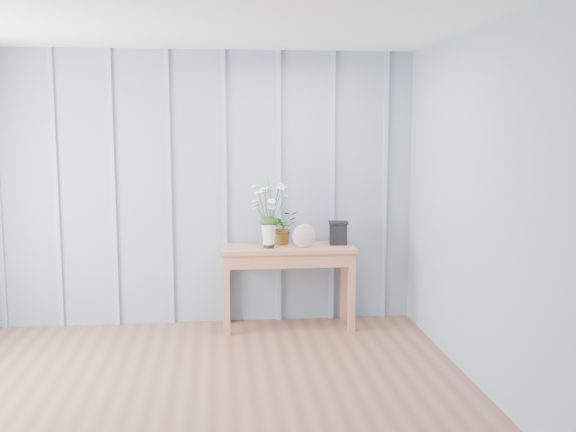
{
  "coord_description": "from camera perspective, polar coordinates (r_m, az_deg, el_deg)",
  "views": [
    {
      "loc": [
        0.2,
        -3.93,
        1.83
      ],
      "look_at": [
        0.81,
        1.94,
        1.03
      ],
      "focal_mm": 42.0,
      "sensor_mm": 36.0,
      "label": 1
    }
  ],
  "objects": [
    {
      "name": "felt_disc_vessel",
      "position": [
        5.96,
        1.37,
        -1.7
      ],
      "size": [
        0.22,
        0.1,
        0.21
      ],
      "primitive_type": "ellipsoid",
      "rotation": [
        0.0,
        0.0,
        0.2
      ],
      "color": "#9C566E",
      "rests_on": "sideboard"
    },
    {
      "name": "daisy_vase",
      "position": [
        5.92,
        -1.65,
        0.91
      ],
      "size": [
        0.43,
        0.33,
        0.61
      ],
      "color": "black",
      "rests_on": "sideboard"
    },
    {
      "name": "spider_plant",
      "position": [
        6.15,
        -0.53,
        -0.97
      ],
      "size": [
        0.35,
        0.33,
        0.3
      ],
      "primitive_type": "imported",
      "rotation": [
        0.0,
        0.0,
        0.41
      ],
      "color": "#163E13",
      "rests_on": "sideboard"
    },
    {
      "name": "room_shell",
      "position": [
        4.85,
        -8.35,
        9.49
      ],
      "size": [
        4.0,
        4.5,
        2.5
      ],
      "color": "#8696A5",
      "rests_on": "ground"
    },
    {
      "name": "carved_box",
      "position": [
        6.13,
        4.27,
        -1.42
      ],
      "size": [
        0.19,
        0.15,
        0.21
      ],
      "color": "black",
      "rests_on": "sideboard"
    },
    {
      "name": "sideboard",
      "position": [
        6.08,
        -0.05,
        -3.62
      ],
      "size": [
        1.2,
        0.45,
        0.75
      ],
      "color": "#B06B4A",
      "rests_on": "ground"
    },
    {
      "name": "ground",
      "position": [
        4.34,
        -8.34,
        -17.3
      ],
      "size": [
        4.5,
        4.5,
        0.0
      ],
      "primitive_type": "plane",
      "color": "brown",
      "rests_on": "ground"
    }
  ]
}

